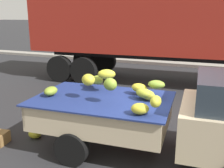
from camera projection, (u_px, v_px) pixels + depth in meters
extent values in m
plane|color=#28282B|center=(156.00, 152.00, 5.35)|extent=(220.00, 220.00, 0.00)
cube|color=gray|center=(198.00, 65.00, 14.01)|extent=(80.00, 0.80, 0.16)
cube|color=#CCB793|center=(103.00, 121.00, 5.41)|extent=(2.73, 1.90, 0.08)
cube|color=#CCB793|center=(115.00, 97.00, 6.11)|extent=(2.61, 0.23, 0.44)
cube|color=#CCB793|center=(86.00, 125.00, 4.57)|extent=(2.61, 0.23, 0.44)
cube|color=#CCB793|center=(166.00, 117.00, 4.95)|extent=(0.17, 1.73, 0.44)
cube|color=#CCB793|center=(48.00, 103.00, 5.73)|extent=(0.17, 1.73, 0.44)
cube|color=#B21914|center=(116.00, 99.00, 6.15)|extent=(2.50, 0.18, 0.07)
cube|color=navy|center=(103.00, 98.00, 5.28)|extent=(2.85, 2.03, 0.03)
ellipsoid|color=gold|center=(156.00, 101.00, 4.27)|extent=(0.19, 0.29, 0.19)
ellipsoid|color=gold|center=(148.00, 95.00, 5.08)|extent=(0.36, 0.32, 0.19)
ellipsoid|color=gold|center=(107.00, 74.00, 5.48)|extent=(0.42, 0.33, 0.20)
ellipsoid|color=gold|center=(139.00, 88.00, 5.43)|extent=(0.43, 0.37, 0.18)
ellipsoid|color=gold|center=(88.00, 80.00, 5.08)|extent=(0.36, 0.35, 0.23)
ellipsoid|color=olive|center=(156.00, 84.00, 5.24)|extent=(0.34, 0.24, 0.17)
ellipsoid|color=olive|center=(51.00, 91.00, 5.36)|extent=(0.24, 0.35, 0.18)
ellipsoid|color=#A8AF2F|center=(144.00, 93.00, 5.10)|extent=(0.42, 0.37, 0.18)
ellipsoid|color=#94A530|center=(98.00, 80.00, 5.75)|extent=(0.38, 0.38, 0.19)
ellipsoid|color=olive|center=(110.00, 84.00, 4.82)|extent=(0.34, 0.32, 0.23)
ellipsoid|color=gold|center=(93.00, 80.00, 6.00)|extent=(0.39, 0.29, 0.18)
ellipsoid|color=gold|center=(140.00, 109.00, 4.36)|extent=(0.37, 0.34, 0.18)
cylinder|color=black|center=(103.00, 117.00, 6.33)|extent=(0.65, 0.24, 0.64)
cylinder|color=black|center=(71.00, 149.00, 4.80)|extent=(0.65, 0.24, 0.64)
cube|color=maroon|center=(182.00, 18.00, 9.91)|extent=(12.13, 3.21, 2.70)
cube|color=black|center=(180.00, 57.00, 10.29)|extent=(11.04, 1.05, 0.30)
cylinder|color=black|center=(105.00, 61.00, 12.66)|extent=(1.10, 0.36, 1.08)
cylinder|color=black|center=(84.00, 71.00, 10.47)|extent=(1.10, 0.36, 1.08)
cylinder|color=black|center=(84.00, 60.00, 13.00)|extent=(1.10, 0.36, 1.08)
cylinder|color=black|center=(60.00, 69.00, 10.81)|extent=(1.10, 0.36, 1.08)
ellipsoid|color=gold|center=(35.00, 134.00, 5.92)|extent=(0.37, 0.35, 0.21)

